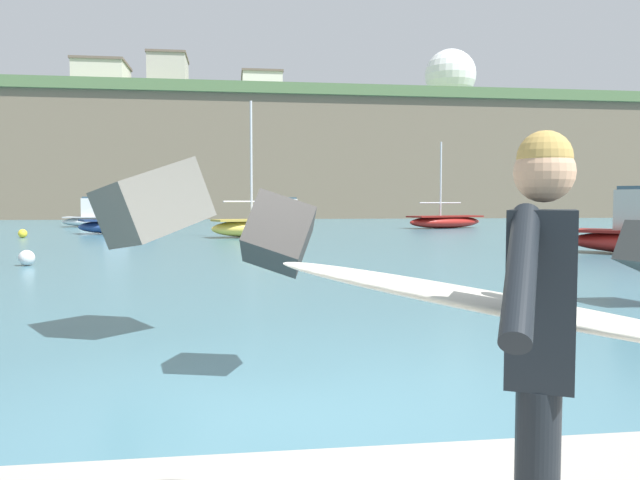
{
  "coord_description": "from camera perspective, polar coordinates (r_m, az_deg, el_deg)",
  "views": [
    {
      "loc": [
        -0.62,
        -5.59,
        1.76
      ],
      "look_at": [
        0.23,
        0.5,
        1.4
      ],
      "focal_mm": 35.43,
      "sensor_mm": 36.0,
      "label": 1
    }
  ],
  "objects": [
    {
      "name": "boat_mid_right",
      "position": [
        32.38,
        -5.59,
        1.19
      ],
      "size": [
        5.27,
        3.29,
        6.88
      ],
      "color": "#EAC64C",
      "rests_on": "ground"
    },
    {
      "name": "surfer_with_board",
      "position": [
        2.49,
        18.6,
        -8.07
      ],
      "size": [
        2.01,
        1.55,
        1.78
      ],
      "color": "black",
      "rests_on": "walkway_path"
    },
    {
      "name": "radar_dome",
      "position": [
        103.55,
        11.69,
        13.95
      ],
      "size": [
        7.94,
        7.94,
        11.01
      ],
      "color": "silver",
      "rests_on": "headland_bluff"
    },
    {
      "name": "mooring_buoy_outer",
      "position": [
        34.95,
        -25.27,
        0.54
      ],
      "size": [
        0.44,
        0.44,
        0.44
      ],
      "color": "yellow",
      "rests_on": "ground"
    },
    {
      "name": "ground_plane",
      "position": [
        5.89,
        -1.6,
        -14.03
      ],
      "size": [
        400.0,
        400.0,
        0.0
      ],
      "primitive_type": "plane",
      "color": "#42707F"
    },
    {
      "name": "boat_mid_left",
      "position": [
        44.52,
        11.25,
        1.68
      ],
      "size": [
        6.33,
        4.02,
        5.92
      ],
      "color": "maroon",
      "rests_on": "ground"
    },
    {
      "name": "boat_far_left",
      "position": [
        46.31,
        -2.84,
        2.08
      ],
      "size": [
        2.19,
        4.3,
        2.16
      ],
      "color": "#EAC64C",
      "rests_on": "ground"
    },
    {
      "name": "boat_near_left",
      "position": [
        48.75,
        -19.4,
        1.9
      ],
      "size": [
        5.28,
        2.1,
        2.2
      ],
      "color": "white",
      "rests_on": "ground"
    },
    {
      "name": "boat_near_centre",
      "position": [
        37.86,
        -17.78,
        1.49
      ],
      "size": [
        4.89,
        3.57,
        1.96
      ],
      "color": "navy",
      "rests_on": "ground"
    },
    {
      "name": "mooring_buoy_inner",
      "position": [
        19.49,
        -24.97,
        -1.47
      ],
      "size": [
        0.44,
        0.44,
        0.44
      ],
      "color": "silver",
      "rests_on": "ground"
    },
    {
      "name": "station_building_west",
      "position": [
        88.49,
        -13.53,
        13.8
      ],
      "size": [
        5.05,
        7.37,
        6.53
      ],
      "color": "#B2ADA3",
      "rests_on": "headland_bluff"
    },
    {
      "name": "breakwater_jetty",
      "position": [
        7.57,
        0.76,
        0.25
      ],
      "size": [
        31.12,
        7.63,
        3.03
      ],
      "color": "#3D3A38",
      "rests_on": "ground"
    },
    {
      "name": "station_building_east",
      "position": [
        93.83,
        -5.29,
        13.02
      ],
      "size": [
        5.79,
        7.53,
        5.68
      ],
      "color": "silver",
      "rests_on": "headland_bluff"
    },
    {
      "name": "station_building_annex",
      "position": [
        98.07,
        -4.53,
        12.32
      ],
      "size": [
        7.27,
        4.87,
        4.73
      ],
      "color": "beige",
      "rests_on": "headland_bluff"
    },
    {
      "name": "mooring_buoy_middle",
      "position": [
        35.24,
        -3.19,
        0.88
      ],
      "size": [
        0.44,
        0.44,
        0.44
      ],
      "color": "#E54C1E",
      "rests_on": "ground"
    },
    {
      "name": "headland_bluff",
      "position": [
        88.78,
        -7.0,
        6.96
      ],
      "size": [
        101.48,
        41.66,
        14.62
      ],
      "color": "#756651",
      "rests_on": "ground"
    },
    {
      "name": "station_building_central",
      "position": [
        83.39,
        -19.08,
        13.52
      ],
      "size": [
        6.13,
        7.32,
        4.12
      ],
      "color": "beige",
      "rests_on": "headland_bluff"
    }
  ]
}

